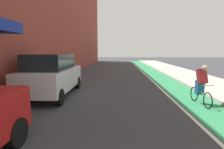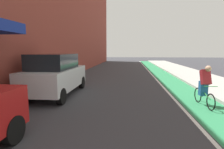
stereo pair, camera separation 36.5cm
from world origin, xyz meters
TOP-DOWN VIEW (x-y plane):
  - ground_plane at (0.00, 17.12)m, footprint 92.92×92.92m
  - bike_lane_paint at (3.34, 19.12)m, footprint 1.60×42.24m
  - lane_divider_stripe at (2.44, 19.12)m, footprint 0.12×42.24m
  - sidewalk_right at (5.83, 19.12)m, footprint 3.39×42.24m
  - building_facade_left at (-5.94, 19.10)m, footprint 4.15×42.24m
  - parked_suv_white at (-3.09, 10.58)m, footprint 1.92×4.39m
  - cyclist_mid at (3.32, 9.39)m, footprint 0.48×1.66m

SIDE VIEW (x-z plane):
  - ground_plane at x=0.00m, z-range 0.00..0.00m
  - bike_lane_paint at x=3.34m, z-range 0.00..0.00m
  - lane_divider_stripe at x=2.44m, z-range 0.00..0.00m
  - sidewalk_right at x=5.83m, z-range 0.00..0.14m
  - cyclist_mid at x=3.32m, z-range 0.05..1.64m
  - parked_suv_white at x=-3.09m, z-range 0.03..2.01m
  - building_facade_left at x=-5.94m, z-range 0.00..12.96m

